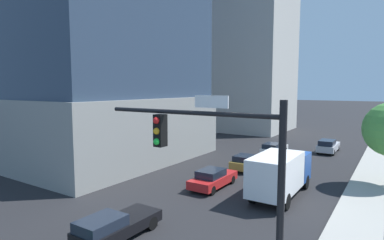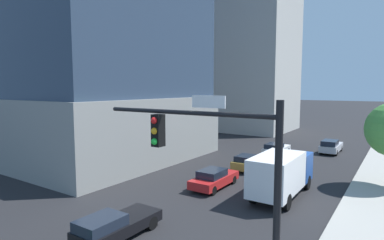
{
  "view_description": "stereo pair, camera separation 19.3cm",
  "coord_description": "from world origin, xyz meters",
  "px_view_note": "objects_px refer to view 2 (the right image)",
  "views": [
    {
      "loc": [
        8.6,
        -5.02,
        7.32
      ],
      "look_at": [
        -0.13,
        8.37,
        5.72
      ],
      "focal_mm": 29.53,
      "sensor_mm": 36.0,
      "label": 1
    },
    {
      "loc": [
        8.77,
        -4.91,
        7.32
      ],
      "look_at": [
        -0.13,
        8.37,
        5.72
      ],
      "focal_mm": 29.53,
      "sensor_mm": 36.0,
      "label": 2
    }
  ],
  "objects_px": {
    "car_white": "(276,149)",
    "box_truck": "(281,172)",
    "car_gold": "(249,162)",
    "construction_building": "(249,37)",
    "car_silver": "(331,146)",
    "car_black": "(115,225)",
    "car_red": "(214,178)",
    "traffic_light_pole": "(218,171)"
  },
  "relations": [
    {
      "from": "car_red",
      "to": "car_black",
      "type": "bearing_deg",
      "value": -90.0
    },
    {
      "from": "car_black",
      "to": "car_gold",
      "type": "relative_size",
      "value": 1.06
    },
    {
      "from": "car_silver",
      "to": "car_black",
      "type": "bearing_deg",
      "value": -99.69
    },
    {
      "from": "car_black",
      "to": "car_gold",
      "type": "distance_m",
      "value": 16.0
    },
    {
      "from": "traffic_light_pole",
      "to": "car_red",
      "type": "height_order",
      "value": "traffic_light_pole"
    },
    {
      "from": "traffic_light_pole",
      "to": "construction_building",
      "type": "bearing_deg",
      "value": 112.74
    },
    {
      "from": "car_silver",
      "to": "car_gold",
      "type": "relative_size",
      "value": 1.09
    },
    {
      "from": "traffic_light_pole",
      "to": "car_gold",
      "type": "xyz_separation_m",
      "value": [
        -6.98,
        18.34,
        -4.27
      ]
    },
    {
      "from": "construction_building",
      "to": "car_red",
      "type": "bearing_deg",
      "value": -70.23
    },
    {
      "from": "car_white",
      "to": "traffic_light_pole",
      "type": "bearing_deg",
      "value": -74.83
    },
    {
      "from": "car_silver",
      "to": "box_truck",
      "type": "height_order",
      "value": "box_truck"
    },
    {
      "from": "car_gold",
      "to": "box_truck",
      "type": "xyz_separation_m",
      "value": [
        4.78,
        -5.57,
        1.03
      ]
    },
    {
      "from": "construction_building",
      "to": "car_black",
      "type": "bearing_deg",
      "value": -74.5
    },
    {
      "from": "car_silver",
      "to": "car_gold",
      "type": "bearing_deg",
      "value": -111.73
    },
    {
      "from": "car_gold",
      "to": "construction_building",
      "type": "bearing_deg",
      "value": 114.06
    },
    {
      "from": "construction_building",
      "to": "car_gold",
      "type": "relative_size",
      "value": 9.13
    },
    {
      "from": "car_red",
      "to": "car_gold",
      "type": "height_order",
      "value": "car_red"
    },
    {
      "from": "traffic_light_pole",
      "to": "box_truck",
      "type": "height_order",
      "value": "traffic_light_pole"
    },
    {
      "from": "car_red",
      "to": "car_gold",
      "type": "relative_size",
      "value": 1.07
    },
    {
      "from": "construction_building",
      "to": "car_red",
      "type": "xyz_separation_m",
      "value": [
        11.71,
        -32.58,
        -15.54
      ]
    },
    {
      "from": "car_black",
      "to": "car_silver",
      "type": "height_order",
      "value": "car_silver"
    },
    {
      "from": "traffic_light_pole",
      "to": "car_silver",
      "type": "distance_m",
      "value": 30.7
    },
    {
      "from": "construction_building",
      "to": "car_silver",
      "type": "relative_size",
      "value": 8.35
    },
    {
      "from": "car_silver",
      "to": "car_white",
      "type": "bearing_deg",
      "value": -136.02
    },
    {
      "from": "car_white",
      "to": "car_black",
      "type": "relative_size",
      "value": 0.95
    },
    {
      "from": "car_silver",
      "to": "construction_building",
      "type": "bearing_deg",
      "value": 139.17
    },
    {
      "from": "construction_building",
      "to": "car_black",
      "type": "height_order",
      "value": "construction_building"
    },
    {
      "from": "traffic_light_pole",
      "to": "car_white",
      "type": "distance_m",
      "value": 26.99
    },
    {
      "from": "construction_building",
      "to": "car_gold",
      "type": "distance_m",
      "value": 32.67
    },
    {
      "from": "construction_building",
      "to": "traffic_light_pole",
      "type": "height_order",
      "value": "construction_building"
    },
    {
      "from": "construction_building",
      "to": "traffic_light_pole",
      "type": "xyz_separation_m",
      "value": [
        18.69,
        -44.58,
        -11.28
      ]
    },
    {
      "from": "car_gold",
      "to": "car_black",
      "type": "bearing_deg",
      "value": -90.0
    },
    {
      "from": "car_white",
      "to": "box_truck",
      "type": "distance_m",
      "value": 13.84
    },
    {
      "from": "car_red",
      "to": "car_white",
      "type": "relative_size",
      "value": 1.06
    },
    {
      "from": "car_red",
      "to": "car_white",
      "type": "xyz_separation_m",
      "value": [
        -0.0,
        13.72,
        -0.01
      ]
    },
    {
      "from": "car_gold",
      "to": "car_red",
      "type": "bearing_deg",
      "value": -90.0
    },
    {
      "from": "car_white",
      "to": "car_silver",
      "type": "bearing_deg",
      "value": 43.98
    },
    {
      "from": "car_red",
      "to": "car_gold",
      "type": "bearing_deg",
      "value": 90.0
    },
    {
      "from": "car_gold",
      "to": "box_truck",
      "type": "distance_m",
      "value": 7.41
    },
    {
      "from": "construction_building",
      "to": "car_gold",
      "type": "bearing_deg",
      "value": -65.94
    },
    {
      "from": "box_truck",
      "to": "car_white",
      "type": "bearing_deg",
      "value": 110.26
    },
    {
      "from": "car_silver",
      "to": "box_truck",
      "type": "distance_m",
      "value": 17.58
    }
  ]
}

